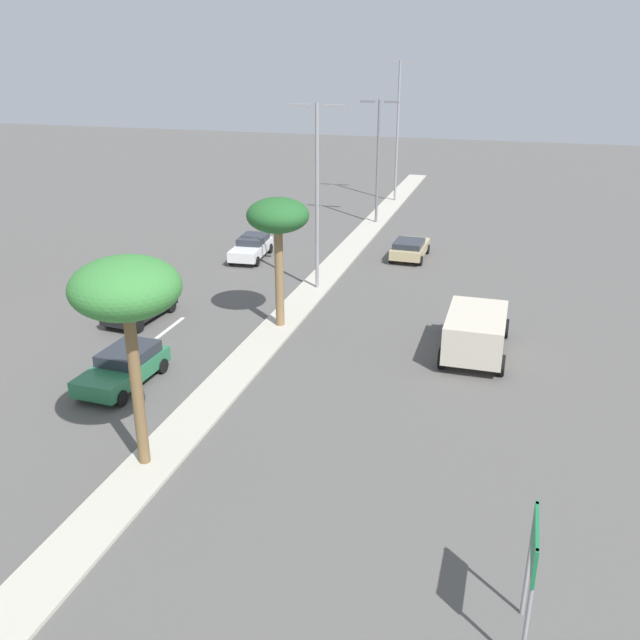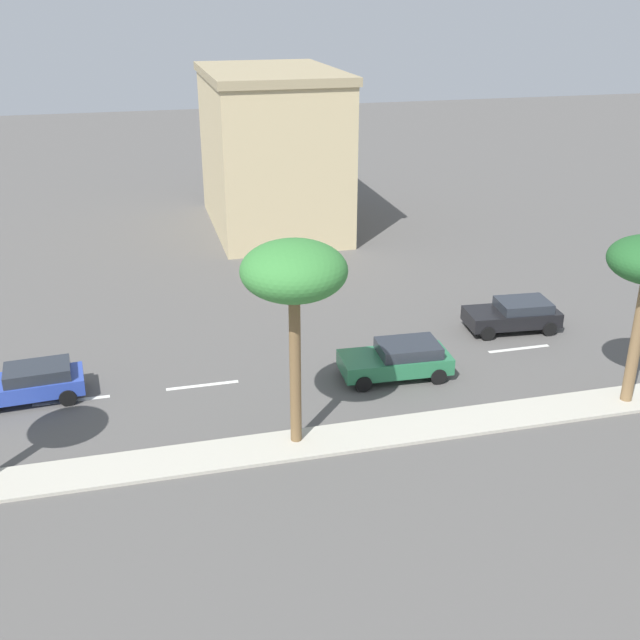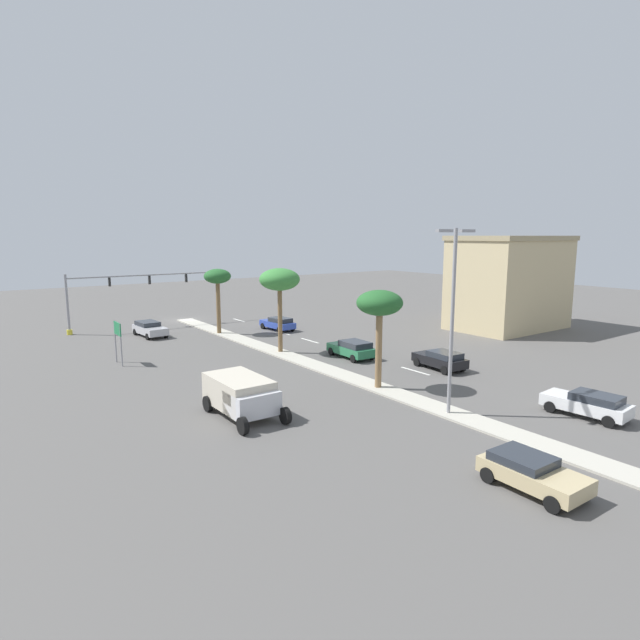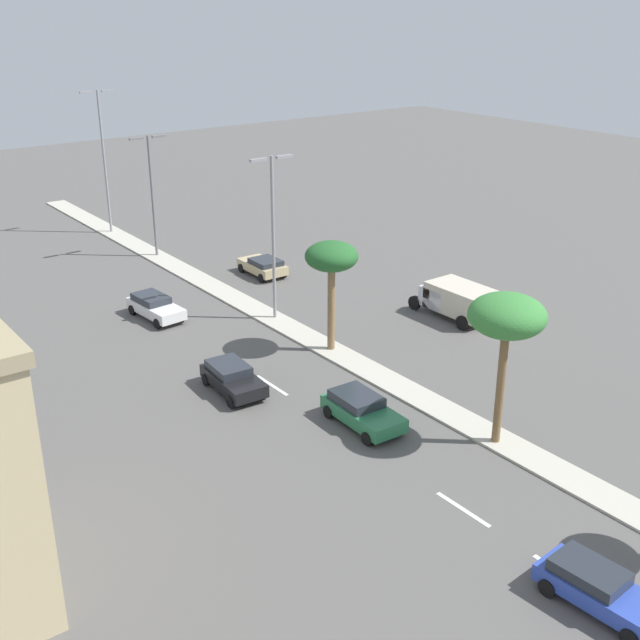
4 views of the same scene
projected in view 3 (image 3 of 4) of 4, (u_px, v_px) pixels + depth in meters
ground_plane at (345, 377)px, 36.03m from camera, size 160.00×160.00×0.00m
median_curb at (440, 409)px, 29.11m from camera, size 1.80×77.75×0.12m
lane_stripe_mid at (239, 320)px, 59.96m from camera, size 0.20×2.80×0.01m
lane_stripe_inboard at (282, 333)px, 52.28m from camera, size 0.20×2.80×0.01m
lane_stripe_left at (310, 341)px, 48.36m from camera, size 0.20×2.80×0.01m
lane_stripe_leading at (415, 371)px, 37.55m from camera, size 0.20×2.80×0.01m
traffic_signal_gantry at (115, 292)px, 53.30m from camera, size 16.70×0.53×6.04m
directional_road_sign at (118, 333)px, 39.15m from camera, size 0.10×1.80×3.28m
commercial_building at (509, 282)px, 54.11m from camera, size 12.38×7.91×9.77m
palm_tree_front at (217, 279)px, 50.72m from camera, size 2.66×2.66×6.43m
palm_tree_leading at (280, 281)px, 42.43m from camera, size 3.37×3.37×7.02m
palm_tree_inboard at (380, 306)px, 32.34m from camera, size 2.94×2.94×6.30m
street_lamp_far at (453, 307)px, 27.45m from camera, size 2.90×0.24×10.07m
sedan_black_leading at (441, 359)px, 37.99m from camera, size 2.25×4.24×1.38m
sedan_tan_rear at (531, 472)px, 19.98m from camera, size 2.15×3.99×1.29m
sedan_green_left at (352, 349)px, 41.50m from camera, size 2.20×4.38×1.43m
sedan_silver_front at (150, 328)px, 50.43m from camera, size 2.31×4.70×1.42m
sedan_blue_inboard at (278, 323)px, 53.59m from camera, size 2.11×4.39×1.37m
sedan_white_trailing at (588, 404)px, 27.96m from camera, size 2.19×4.49×1.38m
box_truck at (242, 395)px, 28.03m from camera, size 2.77×5.42×2.11m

